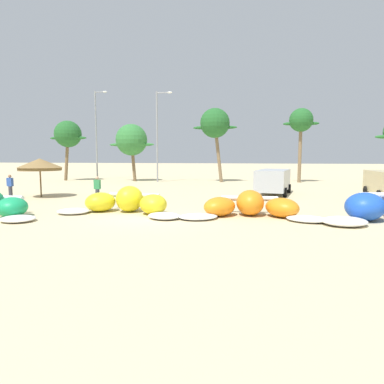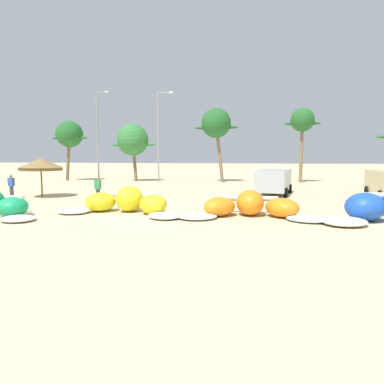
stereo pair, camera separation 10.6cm
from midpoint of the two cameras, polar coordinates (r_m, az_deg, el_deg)
name	(u,v)px [view 1 (the left image)]	position (r m, az deg, el deg)	size (l,w,h in m)	color
ground_plane	(144,217)	(15.62, -8.48, -4.27)	(260.00, 260.00, 0.00)	beige
kite_left	(126,203)	(16.89, -11.37, -1.82)	(6.63, 3.32, 1.32)	white
kite_left_of_center	(250,207)	(15.77, 9.81, -2.49)	(6.80, 3.35, 1.21)	white
beach_umbrella_near_van	(40,164)	(25.24, -24.75, 4.31)	(2.97, 2.97, 2.68)	brown
parked_car_second	(273,180)	(25.45, 13.68, 2.06)	(2.92, 5.26, 1.84)	#B2B7BC
person_near_kites	(10,187)	(25.04, -28.82, 0.80)	(0.36, 0.24, 1.62)	#383842
person_by_umbrellas	(97,190)	(20.80, -16.06, 0.40)	(0.36, 0.24, 1.62)	#383842
palm_leftmost	(68,135)	(42.06, -20.58, 9.19)	(4.65, 3.10, 7.00)	brown
palm_left	(131,140)	(39.01, -10.42, 8.73)	(5.38, 3.58, 6.52)	brown
palm_left_of_gap	(215,124)	(37.26, 3.88, 11.58)	(4.87, 3.24, 8.10)	#7F6647
palm_center_left	(301,122)	(38.31, 18.12, 11.38)	(3.78, 2.52, 7.99)	#7F6647
lamppost_west	(97,131)	(43.50, -16.06, 9.99)	(1.68, 0.24, 10.83)	gray
lamppost_west_center	(158,132)	(37.15, -5.89, 10.15)	(1.84, 0.24, 9.83)	gray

